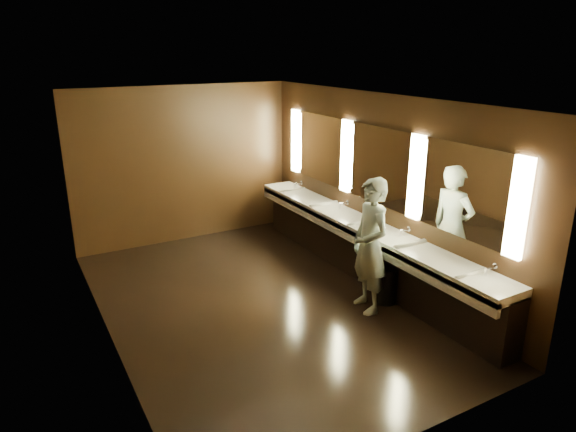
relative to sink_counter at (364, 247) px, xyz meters
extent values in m
plane|color=black|center=(-1.79, 0.00, -0.50)|extent=(6.00, 6.00, 0.00)
cube|color=#2D2D2B|center=(-1.79, 0.00, 2.30)|extent=(4.00, 6.00, 0.02)
cube|color=black|center=(-1.79, 3.00, 0.90)|extent=(4.00, 0.02, 2.80)
cube|color=black|center=(-1.79, -3.00, 0.90)|extent=(4.00, 0.02, 2.80)
cube|color=black|center=(-3.79, 0.00, 0.90)|extent=(0.02, 6.00, 2.80)
cube|color=black|center=(0.21, 0.00, 0.90)|extent=(0.02, 6.00, 2.80)
cube|color=black|center=(0.03, 0.00, -0.09)|extent=(0.36, 5.40, 0.81)
cube|color=white|center=(-0.07, 0.00, 0.35)|extent=(0.55, 5.40, 0.12)
cube|color=white|center=(-0.31, 0.00, 0.27)|extent=(0.06, 5.40, 0.18)
cylinder|color=silver|center=(0.12, -2.20, 0.49)|extent=(0.18, 0.04, 0.04)
cylinder|color=silver|center=(0.12, -0.73, 0.49)|extent=(0.18, 0.04, 0.04)
cylinder|color=silver|center=(0.12, 0.73, 0.49)|extent=(0.18, 0.04, 0.04)
cylinder|color=silver|center=(0.12, 2.20, 0.49)|extent=(0.18, 0.04, 0.04)
cube|color=#FDF7B4|center=(0.18, -2.40, 1.25)|extent=(0.06, 0.22, 1.15)
cube|color=white|center=(0.19, -1.60, 1.25)|extent=(0.03, 1.32, 1.15)
cube|color=#FDF7B4|center=(0.18, -0.80, 1.25)|extent=(0.06, 0.23, 1.15)
cube|color=white|center=(0.19, 0.00, 1.25)|extent=(0.03, 1.32, 1.15)
cube|color=#FDF7B4|center=(0.18, 0.80, 1.25)|extent=(0.06, 0.23, 1.15)
cube|color=white|center=(0.19, 1.60, 1.25)|extent=(0.03, 1.32, 1.15)
cube|color=#FDF7B4|center=(0.18, 2.40, 1.25)|extent=(0.06, 0.22, 1.15)
imported|color=#8AB7CE|center=(-0.57, -0.84, 0.43)|extent=(0.54, 0.73, 1.84)
cylinder|color=black|center=(-0.22, -0.80, -0.24)|extent=(0.42, 0.42, 0.52)
camera|label=1|loc=(-4.62, -5.79, 2.93)|focal=32.00mm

